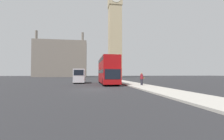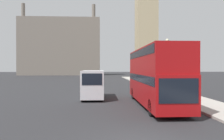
% 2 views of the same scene
% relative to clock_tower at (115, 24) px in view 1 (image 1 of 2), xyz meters
% --- Properties ---
extents(ground_plane, '(300.00, 300.00, 0.00)m').
position_rel_clock_tower_xyz_m(ground_plane, '(-14.33, -67.41, -30.94)').
color(ground_plane, '#28282B').
extents(sidewalk_strip, '(3.42, 120.00, 0.15)m').
position_rel_clock_tower_xyz_m(sidewalk_strip, '(-7.62, -67.41, -30.87)').
color(sidewalk_strip, '#ADA89E').
rests_on(sidewalk_strip, ground_plane).
extents(clock_tower, '(7.55, 7.72, 60.33)m').
position_rel_clock_tower_xyz_m(clock_tower, '(0.00, 0.00, 0.00)').
color(clock_tower, tan).
rests_on(clock_tower, ground_plane).
extents(building_block_distant, '(31.96, 11.73, 27.88)m').
position_rel_clock_tower_xyz_m(building_block_distant, '(-32.33, 15.19, -19.48)').
color(building_block_distant, slate).
rests_on(building_block_distant, ground_plane).
extents(red_double_decker_bus, '(2.56, 10.60, 4.49)m').
position_rel_clock_tower_xyz_m(red_double_decker_bus, '(-11.66, -58.97, -28.46)').
color(red_double_decker_bus, '#A80F11').
rests_on(red_double_decker_bus, ground_plane).
extents(white_van, '(2.06, 5.22, 2.71)m').
position_rel_clock_tower_xyz_m(white_van, '(-16.67, -54.86, -29.50)').
color(white_van, silver).
rests_on(white_van, ground_plane).
extents(pedestrian, '(0.56, 0.40, 1.79)m').
position_rel_clock_tower_xyz_m(pedestrian, '(-7.37, -63.88, -29.90)').
color(pedestrian, '#23232D').
rests_on(pedestrian, sidewalk_strip).
extents(street_lamp, '(0.36, 0.36, 6.07)m').
position_rel_clock_tower_xyz_m(street_lamp, '(-8.56, -52.11, -26.84)').
color(street_lamp, black).
rests_on(street_lamp, sidewalk_strip).
extents(parked_sedan, '(1.77, 4.56, 1.60)m').
position_rel_clock_tower_xyz_m(parked_sedan, '(-17.74, -33.06, -30.23)').
color(parked_sedan, '#99999E').
rests_on(parked_sedan, ground_plane).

